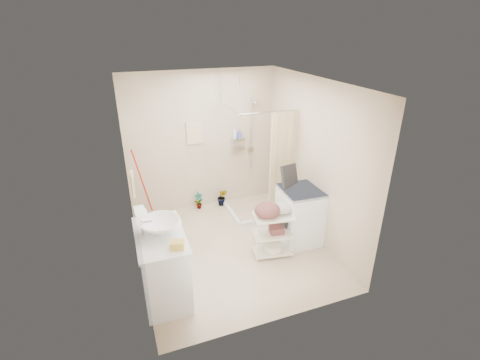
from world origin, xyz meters
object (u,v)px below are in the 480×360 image
Objects in this scene: vanity at (163,265)px; laundry_rack at (273,231)px; washing_machine at (300,215)px; toilet at (160,227)px.

laundry_rack is at bearing 10.53° from vanity.
washing_machine is at bearing 12.88° from vanity.
toilet is 2.26m from washing_machine.
toilet is (0.12, 1.10, -0.10)m from vanity.
toilet is at bearing 84.34° from vanity.
washing_machine is 0.62m from laundry_rack.
toilet is at bearing 167.52° from washing_machine.
washing_machine is at bearing 28.56° from laundry_rack.
washing_machine reaches higher than toilet.
vanity is 1.29× the size of laundry_rack.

